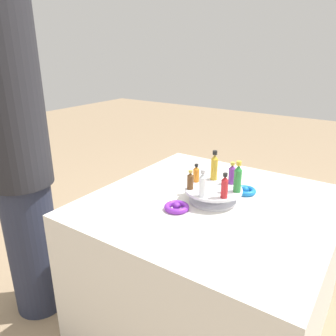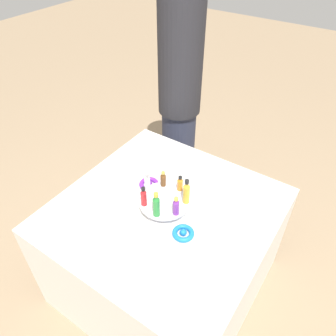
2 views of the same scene
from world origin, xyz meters
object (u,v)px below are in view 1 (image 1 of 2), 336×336
(person_figure, at_px, (18,154))
(display_stand, at_px, (213,194))
(bottle_clear, at_px, (203,184))
(bottle_gold, at_px, (214,166))
(bottle_orange, at_px, (196,174))
(bottle_red, at_px, (225,187))
(ribbon_bow_purple, at_px, (177,207))
(bottle_brown, at_px, (190,180))
(bottle_purple, at_px, (232,174))
(bottle_green, at_px, (238,178))
(ribbon_bow_blue, at_px, (245,191))

(person_figure, bearing_deg, display_stand, 0.00)
(bottle_clear, distance_m, bottle_gold, 0.21)
(bottle_orange, relative_size, bottle_clear, 0.73)
(bottle_red, bearing_deg, ribbon_bow_purple, 30.34)
(bottle_brown, relative_size, bottle_purple, 0.85)
(bottle_purple, xyz_separation_m, ribbon_bow_purple, (0.14, 0.27, -0.10))
(display_stand, xyz_separation_m, ribbon_bow_purple, (0.09, 0.17, -0.02))
(bottle_red, relative_size, bottle_green, 0.79)
(bottle_purple, relative_size, ribbon_bow_purple, 0.96)
(bottle_brown, height_order, bottle_green, bottle_green)
(ribbon_bow_purple, bearing_deg, bottle_gold, -99.37)
(bottle_purple, bearing_deg, person_figure, 31.74)
(bottle_gold, xyz_separation_m, ribbon_bow_blue, (-0.14, -0.07, -0.12))
(bottle_green, bearing_deg, bottle_purple, -51.11)
(bottle_green, xyz_separation_m, bottle_gold, (0.15, -0.07, 0.00))
(bottle_purple, bearing_deg, bottle_brown, 51.75)
(bottle_clear, distance_m, person_figure, 0.90)
(bottle_green, distance_m, bottle_purple, 0.10)
(ribbon_bow_blue, bearing_deg, ribbon_bow_purple, 61.72)
(bottle_clear, bearing_deg, bottle_red, -153.97)
(bottle_red, bearing_deg, bottle_brown, 0.32)
(bottle_green, bearing_deg, ribbon_bow_purple, 44.71)
(person_figure, bearing_deg, bottle_gold, 6.58)
(bottle_gold, bearing_deg, ribbon_bow_blue, -152.27)
(bottle_brown, relative_size, bottle_red, 0.80)
(ribbon_bow_purple, height_order, ribbon_bow_blue, same)
(ribbon_bow_blue, distance_m, person_figure, 1.13)
(display_stand, xyz_separation_m, bottle_brown, (0.09, 0.07, 0.07))
(bottle_green, xyz_separation_m, person_figure, (0.94, 0.47, 0.07))
(display_stand, height_order, bottle_green, bottle_green)
(bottle_gold, bearing_deg, bottle_clear, 103.17)
(bottle_orange, relative_size, bottle_green, 0.62)
(bottle_brown, relative_size, ribbon_bow_blue, 0.85)
(bottle_brown, distance_m, bottle_gold, 0.17)
(bottle_clear, distance_m, bottle_green, 0.17)
(person_figure, bearing_deg, bottle_clear, -6.18)
(ribbon_bow_blue, bearing_deg, bottle_brown, 53.57)
(bottle_green, bearing_deg, bottle_orange, 0.32)
(bottle_orange, distance_m, bottle_purple, 0.17)
(ribbon_bow_blue, bearing_deg, bottle_clear, 71.90)
(bottle_green, distance_m, person_figure, 1.05)
(ribbon_bow_purple, bearing_deg, bottle_purple, -117.25)
(bottle_gold, bearing_deg, person_figure, 34.71)
(bottle_clear, distance_m, bottle_purple, 0.21)
(bottle_green, bearing_deg, person_figure, 26.59)
(bottle_green, height_order, bottle_purple, bottle_green)
(bottle_brown, bearing_deg, bottle_purple, -128.25)
(bottle_clear, xyz_separation_m, person_figure, (0.83, 0.34, 0.08))
(display_stand, distance_m, bottle_clear, 0.14)
(bottle_clear, bearing_deg, bottle_brown, -25.40)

